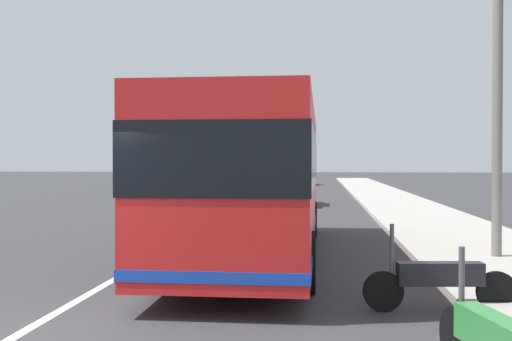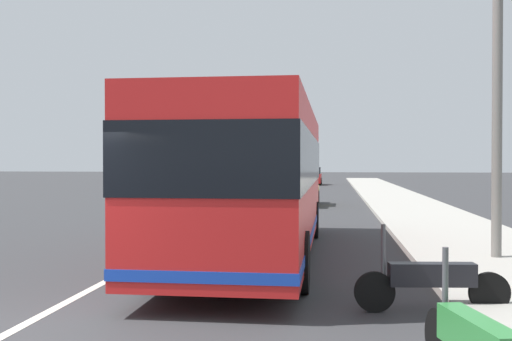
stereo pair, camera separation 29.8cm
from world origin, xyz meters
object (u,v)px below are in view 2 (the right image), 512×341
at_px(car_behind_bus, 259,176).
at_px(utility_pole, 497,114).
at_px(coach_bus, 254,175).
at_px(car_ahead_same_lane, 311,177).
at_px(car_far_distant, 246,180).
at_px(car_side_street, 298,190).
at_px(motorcycle_nearest_curb, 431,280).

xyz_separation_m(car_behind_bus, utility_pole, (-43.28, -10.23, 2.39)).
height_order(coach_bus, car_ahead_same_lane, coach_bus).
bearing_deg(car_far_distant, coach_bus, 9.85).
xyz_separation_m(coach_bus, car_behind_bus, (43.09, 5.16, -1.11)).
bearing_deg(utility_pole, car_ahead_same_lane, 7.30).
height_order(car_far_distant, car_behind_bus, car_far_distant).
bearing_deg(car_ahead_same_lane, car_side_street, -178.82).
xyz_separation_m(car_side_street, utility_pole, (-15.89, -4.99, 2.38)).
height_order(motorcycle_nearest_curb, car_far_distant, car_far_distant).
bearing_deg(coach_bus, car_far_distant, 8.47).
relative_size(car_ahead_same_lane, utility_pole, 0.64).
xyz_separation_m(motorcycle_nearest_curb, car_behind_bus, (47.56, 8.24, 0.24)).
relative_size(car_side_street, car_ahead_same_lane, 1.13).
height_order(car_side_street, car_ahead_same_lane, car_ahead_same_lane).
bearing_deg(car_far_distant, car_side_street, 18.51).
bearing_deg(car_behind_bus, car_ahead_same_lane, 63.46).
relative_size(coach_bus, car_far_distant, 2.68).
height_order(motorcycle_nearest_curb, car_side_street, car_side_street).
bearing_deg(coach_bus, car_behind_bus, 6.69).
bearing_deg(coach_bus, motorcycle_nearest_curb, -145.59).
relative_size(car_far_distant, car_ahead_same_lane, 1.02).
bearing_deg(car_behind_bus, car_far_distant, 1.34).
height_order(car_far_distant, car_ahead_same_lane, car_ahead_same_lane).
xyz_separation_m(motorcycle_nearest_curb, car_ahead_same_lane, (45.15, 3.24, 0.29)).
xyz_separation_m(motorcycle_nearest_curb, car_side_street, (20.17, 2.99, 0.26)).
relative_size(car_side_street, utility_pole, 0.72).
distance_m(motorcycle_nearest_curb, car_side_street, 20.39).
distance_m(motorcycle_nearest_curb, car_ahead_same_lane, 45.27).
relative_size(car_far_distant, car_behind_bus, 0.99).
distance_m(coach_bus, car_behind_bus, 43.41).
xyz_separation_m(coach_bus, car_side_street, (15.70, -0.08, -1.10)).
relative_size(motorcycle_nearest_curb, utility_pole, 0.35).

